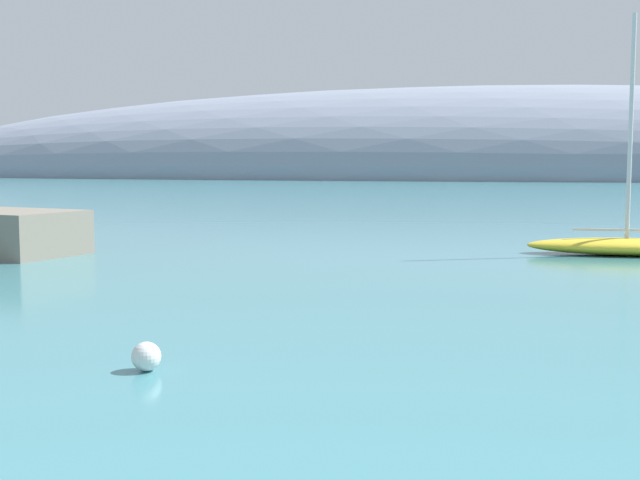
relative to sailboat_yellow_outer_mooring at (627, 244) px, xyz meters
The scene contains 3 objects.
distant_ridge 159.24m from the sailboat_yellow_outer_mooring, 97.09° to the left, with size 309.01×67.75×42.19m, color gray.
sailboat_yellow_outer_mooring is the anchor object (origin of this frame).
mooring_buoy_white 26.01m from the sailboat_yellow_outer_mooring, 116.03° to the right, with size 0.58×0.58×0.58m, color silver.
Camera 1 is at (4.85, -0.33, 4.11)m, focal length 46.46 mm.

